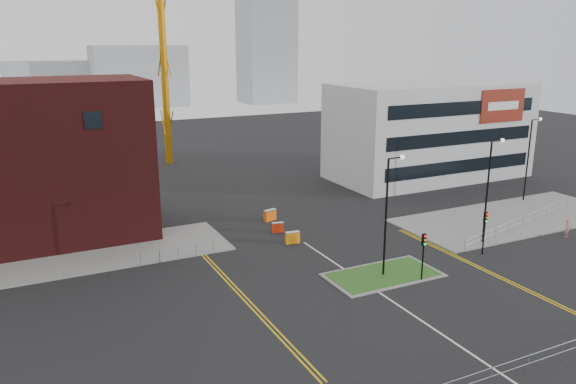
% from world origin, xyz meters
% --- Properties ---
extents(ground, '(200.00, 200.00, 0.00)m').
position_xyz_m(ground, '(0.00, 0.00, 0.00)').
color(ground, black).
rests_on(ground, ground).
extents(pavement_left, '(28.00, 8.00, 0.12)m').
position_xyz_m(pavement_left, '(-20.00, 22.00, 0.06)').
color(pavement_left, slate).
rests_on(pavement_left, ground).
extents(pavement_right, '(24.00, 10.00, 0.12)m').
position_xyz_m(pavement_right, '(22.00, 14.00, 0.06)').
color(pavement_right, slate).
rests_on(pavement_right, ground).
extents(island_kerb, '(8.60, 4.60, 0.08)m').
position_xyz_m(island_kerb, '(2.00, 8.00, 0.04)').
color(island_kerb, slate).
rests_on(island_kerb, ground).
extents(grass_island, '(8.00, 4.00, 0.12)m').
position_xyz_m(grass_island, '(2.00, 8.00, 0.06)').
color(grass_island, '#1F4C19').
rests_on(grass_island, ground).
extents(brick_building, '(24.20, 10.07, 14.24)m').
position_xyz_m(brick_building, '(-22.97, 28.00, 6.85)').
color(brick_building, '#411010').
rests_on(brick_building, ground).
extents(office_block, '(25.00, 12.20, 12.00)m').
position_xyz_m(office_block, '(26.01, 31.97, 6.00)').
color(office_block, silver).
rests_on(office_block, ground).
extents(streetlamp_island, '(1.46, 0.36, 9.18)m').
position_xyz_m(streetlamp_island, '(2.22, 8.00, 5.41)').
color(streetlamp_island, black).
rests_on(streetlamp_island, ground).
extents(streetlamp_right_near, '(1.46, 0.36, 9.18)m').
position_xyz_m(streetlamp_right_near, '(14.22, 10.00, 5.41)').
color(streetlamp_right_near, black).
rests_on(streetlamp_right_near, ground).
extents(streetlamp_right_far, '(1.46, 0.36, 9.18)m').
position_xyz_m(streetlamp_right_far, '(28.22, 18.00, 5.41)').
color(streetlamp_right_far, black).
rests_on(streetlamp_right_far, ground).
extents(traffic_light_island, '(0.28, 0.33, 3.65)m').
position_xyz_m(traffic_light_island, '(4.00, 5.98, 2.57)').
color(traffic_light_island, black).
rests_on(traffic_light_island, ground).
extents(traffic_light_right, '(0.28, 0.33, 3.65)m').
position_xyz_m(traffic_light_right, '(12.00, 7.98, 2.57)').
color(traffic_light_right, black).
rests_on(traffic_light_right, ground).
extents(railing_front, '(24.05, 0.05, 1.10)m').
position_xyz_m(railing_front, '(0.00, -6.00, 0.78)').
color(railing_front, gray).
rests_on(railing_front, ground).
extents(railing_left, '(6.05, 0.05, 1.10)m').
position_xyz_m(railing_left, '(-11.00, 18.00, 0.74)').
color(railing_left, gray).
rests_on(railing_left, ground).
extents(railing_right, '(19.05, 5.05, 1.10)m').
position_xyz_m(railing_right, '(20.50, 11.50, 0.78)').
color(railing_right, gray).
rests_on(railing_right, ground).
extents(centre_line, '(0.15, 30.00, 0.01)m').
position_xyz_m(centre_line, '(0.00, 2.00, 0.01)').
color(centre_line, silver).
rests_on(centre_line, ground).
extents(yellow_left_a, '(0.12, 24.00, 0.01)m').
position_xyz_m(yellow_left_a, '(-9.00, 10.00, 0.01)').
color(yellow_left_a, gold).
rests_on(yellow_left_a, ground).
extents(yellow_left_b, '(0.12, 24.00, 0.01)m').
position_xyz_m(yellow_left_b, '(-8.70, 10.00, 0.01)').
color(yellow_left_b, gold).
rests_on(yellow_left_b, ground).
extents(yellow_right_a, '(0.12, 20.00, 0.01)m').
position_xyz_m(yellow_right_a, '(9.50, 6.00, 0.01)').
color(yellow_right_a, gold).
rests_on(yellow_right_a, ground).
extents(yellow_right_b, '(0.12, 20.00, 0.01)m').
position_xyz_m(yellow_right_b, '(9.80, 6.00, 0.01)').
color(yellow_right_b, gold).
rests_on(yellow_right_b, ground).
extents(skyline_b, '(24.00, 12.00, 16.00)m').
position_xyz_m(skyline_b, '(10.00, 130.00, 8.00)').
color(skyline_b, gray).
rests_on(skyline_b, ground).
extents(skyline_c, '(14.00, 12.00, 28.00)m').
position_xyz_m(skyline_c, '(45.00, 125.00, 14.00)').
color(skyline_c, gray).
rests_on(skyline_c, ground).
extents(skyline_d, '(30.00, 12.00, 12.00)m').
position_xyz_m(skyline_d, '(-8.00, 140.00, 6.00)').
color(skyline_d, gray).
rests_on(skyline_d, ground).
extents(pedestrian, '(0.65, 0.47, 1.68)m').
position_xyz_m(pedestrian, '(21.86, 7.73, 0.84)').
color(pedestrian, tan).
rests_on(pedestrian, ground).
extents(barrier_left, '(1.30, 0.57, 1.06)m').
position_xyz_m(barrier_left, '(-1.00, 17.27, 0.58)').
color(barrier_left, orange).
rests_on(barrier_left, ground).
extents(barrier_mid, '(1.16, 0.61, 0.93)m').
position_xyz_m(barrier_mid, '(-0.88, 20.54, 0.51)').
color(barrier_mid, red).
rests_on(barrier_mid, ground).
extents(barrier_right, '(1.40, 0.82, 1.12)m').
position_xyz_m(barrier_right, '(-0.09, 24.00, 0.61)').
color(barrier_right, '#FD610E').
rests_on(barrier_right, ground).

